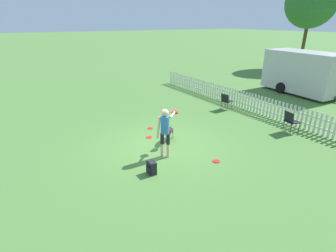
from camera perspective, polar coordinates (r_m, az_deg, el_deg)
name	(u,v)px	position (r m, az deg, el deg)	size (l,w,h in m)	color
ground_plane	(161,147)	(9.71, -1.54, -4.56)	(240.00, 240.00, 0.00)	#4C7A38
handler_person	(166,127)	(8.62, -0.55, -0.22)	(0.71, 1.07, 1.71)	beige
leaping_dog	(169,131)	(9.93, 0.30, -1.05)	(1.04, 0.90, 0.76)	black
frisbee_near_handler	(149,137)	(10.50, -4.12, -2.42)	(0.24, 0.24, 0.02)	red
frisbee_near_dog	(150,128)	(11.37, -3.87, -0.45)	(0.24, 0.24, 0.02)	red
frisbee_midfield	(216,161)	(8.88, 10.48, -7.53)	(0.24, 0.24, 0.02)	red
backpack_on_grass	(151,168)	(8.02, -3.64, -9.03)	(0.33, 0.23, 0.42)	black
picket_fence	(269,108)	(13.44, 21.21, 3.68)	(17.64, 0.04, 0.92)	silver
folding_chair_blue_left	(226,100)	(13.96, 12.51, 5.52)	(0.53, 0.55, 0.85)	#333338
folding_chair_center	(291,120)	(11.86, 25.15, 1.20)	(0.59, 0.61, 0.92)	#333338
equipment_trailer	(303,72)	(18.77, 27.28, 10.44)	(5.51, 2.51, 2.60)	#B7B7B7
tree_left_grove	(311,2)	(29.16, 28.73, 22.51)	(4.51, 4.51, 8.16)	#4C3823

